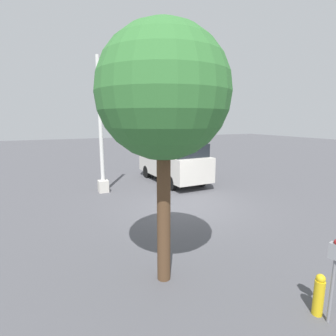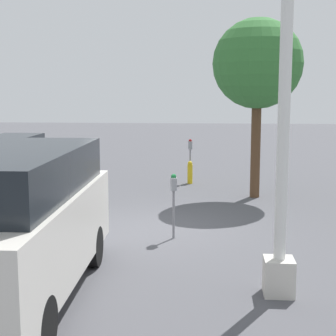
# 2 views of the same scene
# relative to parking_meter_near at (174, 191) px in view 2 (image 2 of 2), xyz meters

# --- Properties ---
(ground_plane) EXTENTS (80.00, 80.00, 0.00)m
(ground_plane) POSITION_rel_parking_meter_near_xyz_m (-0.63, -0.51, -0.99)
(ground_plane) COLOR #4C4C51
(parking_meter_near) EXTENTS (0.22, 0.15, 1.35)m
(parking_meter_near) POSITION_rel_parking_meter_near_xyz_m (0.00, 0.00, 0.00)
(parking_meter_near) COLOR gray
(parking_meter_near) RESTS_ON ground
(parking_meter_far) EXTENTS (0.22, 0.15, 1.46)m
(parking_meter_far) POSITION_rel_parking_meter_near_xyz_m (-6.70, 0.05, 0.08)
(parking_meter_far) COLOR gray
(parking_meter_far) RESTS_ON ground
(lamp_post) EXTENTS (0.44, 0.44, 5.99)m
(lamp_post) POSITION_rel_parking_meter_near_xyz_m (2.84, 1.77, 1.11)
(lamp_post) COLOR beige
(lamp_post) RESTS_ON ground
(parked_van) EXTENTS (5.02, 2.07, 2.18)m
(parked_van) POSITION_rel_parking_meter_near_xyz_m (3.35, -2.05, 0.18)
(parked_van) COLOR beige
(parked_van) RESTS_ON ground
(car_distant) EXTENTS (4.27, 1.83, 1.41)m
(car_distant) POSITION_rel_parking_meter_near_xyz_m (-8.43, -6.56, -0.25)
(car_distant) COLOR #9E9EA3
(car_distant) RESTS_ON ground
(street_tree) EXTENTS (2.51, 2.51, 5.03)m
(street_tree) POSITION_rel_parking_meter_near_xyz_m (-4.44, 2.01, 2.75)
(street_tree) COLOR #513823
(street_tree) RESTS_ON ground
(fire_hydrant) EXTENTS (0.17, 0.17, 0.75)m
(fire_hydrant) POSITION_rel_parking_meter_near_xyz_m (-6.50, 0.06, -0.62)
(fire_hydrant) COLOR gold
(fire_hydrant) RESTS_ON ground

